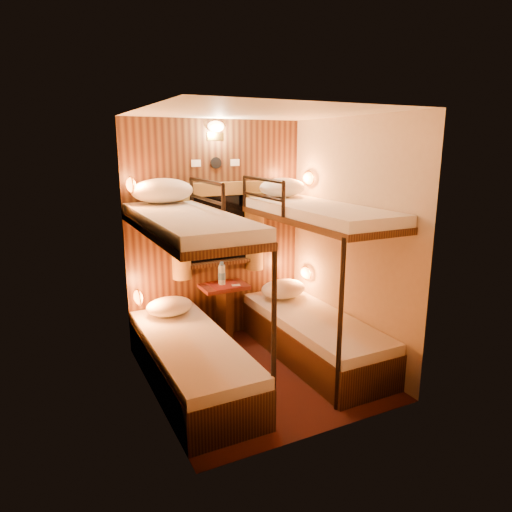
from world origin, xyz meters
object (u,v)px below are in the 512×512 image
table (224,305)px  bottle_left (221,275)px  bunk_left (190,328)px  bottle_right (222,275)px  bunk_right (313,306)px

table → bottle_left: 0.34m
bunk_left → bottle_left: bearing=52.6°
bottle_left → bunk_left: bearing=-127.4°
bottle_left → bottle_right: size_ratio=0.88×
bunk_right → bottle_left: bearing=128.5°
bunk_left → bottle_left: 1.06m
bottle_right → bottle_left: bearing=88.8°
bunk_right → table: bunk_right is taller
table → bottle_right: size_ratio=2.54×
bunk_left → bottle_right: (0.63, 0.80, 0.20)m
bunk_right → bunk_left: bearing=180.0°
bunk_left → bunk_right: (1.30, 0.00, 0.00)m
bunk_left → table: bunk_left is taller
table → bottle_left: bottle_left is taller
bunk_left → bunk_right: size_ratio=1.00×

